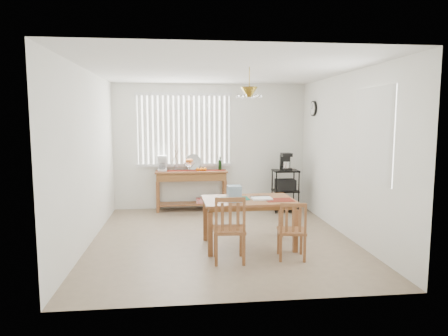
{
  "coord_description": "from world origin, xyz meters",
  "views": [
    {
      "loc": [
        -0.63,
        -6.1,
        1.86
      ],
      "look_at": [
        0.1,
        0.55,
        1.05
      ],
      "focal_mm": 32.0,
      "sensor_mm": 36.0,
      "label": 1
    }
  ],
  "objects": [
    {
      "name": "sideboard_items",
      "position": [
        -0.64,
        2.04,
        0.95
      ],
      "size": [
        1.39,
        0.34,
        0.63
      ],
      "color": "maroon",
      "rests_on": "sideboard"
    },
    {
      "name": "chair_left",
      "position": [
        -0.01,
        -1.07,
        0.44
      ],
      "size": [
        0.43,
        0.43,
        0.89
      ],
      "color": "brown",
      "rests_on": "ground"
    },
    {
      "name": "dining_table",
      "position": [
        0.35,
        -0.43,
        0.63
      ],
      "size": [
        1.34,
        0.89,
        0.71
      ],
      "color": "brown",
      "rests_on": "ground"
    },
    {
      "name": "room_shell",
      "position": [
        0.0,
        0.02,
        1.69
      ],
      "size": [
        4.2,
        4.7,
        2.7
      ],
      "color": "white",
      "rests_on": "ground"
    },
    {
      "name": "wire_cart",
      "position": [
        1.48,
        1.72,
        0.51
      ],
      "size": [
        0.5,
        0.4,
        0.85
      ],
      "color": "black",
      "rests_on": "ground"
    },
    {
      "name": "sideboard",
      "position": [
        -0.4,
        2.02,
        0.62
      ],
      "size": [
        1.46,
        0.41,
        0.82
      ],
      "color": "brown",
      "rests_on": "ground"
    },
    {
      "name": "ground",
      "position": [
        0.0,
        0.0,
        -0.01
      ],
      "size": [
        4.0,
        4.5,
        0.01
      ],
      "primitive_type": "cube",
      "color": "gray"
    },
    {
      "name": "cart_items",
      "position": [
        1.48,
        1.73,
        1.01
      ],
      "size": [
        0.2,
        0.24,
        0.35
      ],
      "color": "black",
      "rests_on": "wire_cart"
    },
    {
      "name": "chair_right",
      "position": [
        0.84,
        -1.05,
        0.39
      ],
      "size": [
        0.42,
        0.42,
        0.79
      ],
      "color": "brown",
      "rests_on": "ground"
    },
    {
      "name": "table_items",
      "position": [
        0.23,
        -0.55,
        0.79
      ],
      "size": [
        1.02,
        0.46,
        0.23
      ],
      "color": "#136B53",
      "rests_on": "dining_table"
    }
  ]
}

